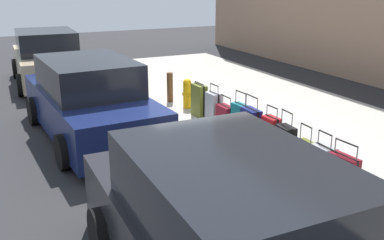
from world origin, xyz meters
TOP-DOWN VIEW (x-y plane):
  - ground_plane at (0.00, 0.00)m, footprint 40.00×40.00m
  - sidewalk_curb at (0.00, -2.50)m, footprint 18.00×5.00m
  - suitcase_maroon_0 at (-3.48, -0.68)m, footprint 0.46×0.21m
  - suitcase_silver_1 at (-2.97, -0.76)m, footprint 0.36×0.26m
  - suitcase_olive_2 at (-2.52, -0.78)m, footprint 0.36×0.26m
  - suitcase_black_3 at (-2.07, -0.74)m, footprint 0.38×0.24m
  - suitcase_red_4 at (-1.60, -0.78)m, footprint 0.37×0.20m
  - suitcase_navy_5 at (-1.09, -0.68)m, footprint 0.47×0.23m
  - suitcase_teal_6 at (-0.55, -0.78)m, footprint 0.40×0.21m
  - suitcase_maroon_7 at (-0.02, -0.75)m, footprint 0.47×0.22m
  - suitcase_silver_8 at (0.51, -0.76)m, footprint 0.40×0.26m
  - suitcase_olive_9 at (1.04, -0.67)m, footprint 0.47×0.21m
  - fire_hydrant at (1.78, -0.71)m, footprint 0.39×0.21m
  - bollard_post at (2.50, -0.56)m, footprint 0.16×0.16m
  - parked_car_navy_1 at (1.16, 1.82)m, footprint 4.69×2.20m
  - parked_car_beige_2 at (6.63, 1.82)m, footprint 4.30×2.18m

SIDE VIEW (x-z plane):
  - ground_plane at x=0.00m, z-range 0.00..0.00m
  - sidewalk_curb at x=0.00m, z-range 0.00..0.14m
  - suitcase_maroon_7 at x=-0.02m, z-range 0.03..0.76m
  - suitcase_olive_2 at x=-2.52m, z-range 0.00..0.84m
  - suitcase_silver_1 at x=-2.97m, z-range 0.02..0.89m
  - suitcase_silver_8 at x=0.51m, z-range 0.04..0.91m
  - suitcase_maroon_0 at x=-3.48m, z-range 0.03..0.93m
  - suitcase_black_3 at x=-2.07m, z-range 0.00..0.96m
  - suitcase_teal_6 at x=-0.55m, z-range 0.01..0.96m
  - suitcase_red_4 at x=-1.60m, z-range 0.04..0.95m
  - suitcase_navy_5 at x=-1.09m, z-range 0.01..1.01m
  - suitcase_olive_9 at x=1.04m, z-range 0.11..0.92m
  - bollard_post at x=2.50m, z-range 0.14..0.90m
  - fire_hydrant at x=1.78m, z-range 0.16..0.89m
  - parked_car_navy_1 at x=1.16m, z-range -0.05..1.59m
  - parked_car_beige_2 at x=6.63m, z-range -0.06..1.61m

